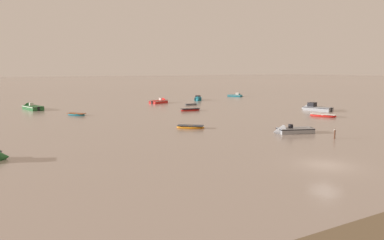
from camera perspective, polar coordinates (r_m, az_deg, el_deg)
ground_plane at (r=34.54m, az=20.47°, el=-6.71°), size 800.00×800.00×0.00m
motorboat_moored_0 at (r=49.81m, az=15.21°, el=-1.73°), size 5.80×3.62×1.88m
motorboat_moored_1 at (r=83.40m, az=-24.12°, el=1.76°), size 4.07×7.06×2.29m
motorboat_moored_2 at (r=90.89m, az=-4.97°, el=2.88°), size 6.16×4.46×2.02m
motorboat_moored_3 at (r=97.89m, az=0.95°, el=3.30°), size 4.39×5.58×2.05m
motorboat_moored_4 at (r=112.15m, az=7.10°, el=3.84°), size 4.38×4.68×1.81m
rowboat_moored_0 at (r=68.70m, az=20.04°, el=0.66°), size 3.63×4.79×0.73m
rowboat_moored_2 at (r=51.93m, az=-0.24°, el=-1.14°), size 4.09×3.52×0.64m
motorboat_moored_7 at (r=78.45m, az=18.66°, el=1.72°), size 4.03×6.81×2.45m
rowboat_moored_3 at (r=69.64m, az=-17.83°, el=0.83°), size 3.39×3.76×0.60m
rowboat_moored_4 at (r=84.81m, az=-0.16°, el=2.44°), size 3.13×1.28×0.48m
rowboat_moored_5 at (r=73.61m, az=-0.28°, el=1.61°), size 4.32×1.86×0.66m
mooring_post_near at (r=47.52m, az=21.66°, el=-2.08°), size 0.22×0.22×1.35m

